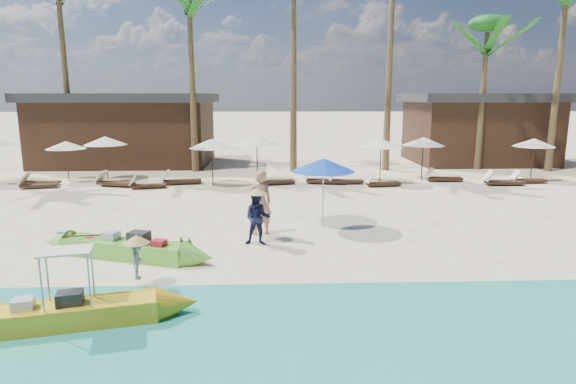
{
  "coord_description": "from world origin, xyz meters",
  "views": [
    {
      "loc": [
        0.87,
        -12.67,
        4.15
      ],
      "look_at": [
        1.41,
        2.0,
        1.22
      ],
      "focal_mm": 30.0,
      "sensor_mm": 36.0,
      "label": 1
    }
  ],
  "objects_px": {
    "yellow_canoe": "(58,315)",
    "green_canoe": "(125,248)",
    "blue_umbrella": "(324,165)",
    "tourist": "(260,203)"
  },
  "relations": [
    {
      "from": "yellow_canoe",
      "to": "blue_umbrella",
      "type": "bearing_deg",
      "value": 37.56
    },
    {
      "from": "blue_umbrella",
      "to": "green_canoe",
      "type": "bearing_deg",
      "value": -152.61
    },
    {
      "from": "blue_umbrella",
      "to": "tourist",
      "type": "bearing_deg",
      "value": -156.31
    },
    {
      "from": "green_canoe",
      "to": "tourist",
      "type": "distance_m",
      "value": 4.1
    },
    {
      "from": "green_canoe",
      "to": "yellow_canoe",
      "type": "height_order",
      "value": "yellow_canoe"
    },
    {
      "from": "yellow_canoe",
      "to": "blue_umbrella",
      "type": "xyz_separation_m",
      "value": [
        5.57,
        6.76,
        1.77
      ]
    },
    {
      "from": "yellow_canoe",
      "to": "tourist",
      "type": "bearing_deg",
      "value": 45.82
    },
    {
      "from": "yellow_canoe",
      "to": "green_canoe",
      "type": "bearing_deg",
      "value": 76.25
    },
    {
      "from": "tourist",
      "to": "blue_umbrella",
      "type": "height_order",
      "value": "blue_umbrella"
    },
    {
      "from": "tourist",
      "to": "green_canoe",
      "type": "bearing_deg",
      "value": 13.67
    }
  ]
}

